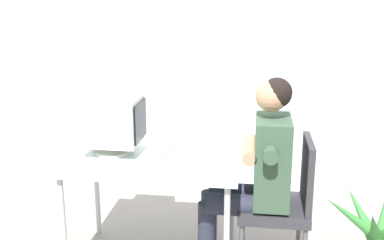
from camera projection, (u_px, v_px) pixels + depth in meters
wall_back at (218, 26)px, 4.20m from camera, size 8.00×0.10×3.00m
desk at (153, 164)px, 3.10m from camera, size 1.13×0.76×0.76m
crt_monitor at (113, 121)px, 3.10m from camera, size 0.37×0.34×0.37m
keyboard at (156, 152)px, 3.11m from camera, size 0.18×0.42×0.03m
office_chair at (285, 199)px, 3.08m from camera, size 0.45×0.45×0.89m
person_seated at (256, 168)px, 3.06m from camera, size 0.70×0.59×1.28m
desk_mug at (176, 138)px, 3.31m from camera, size 0.08×0.09×0.10m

